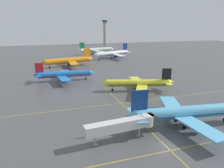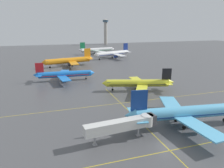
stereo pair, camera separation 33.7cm
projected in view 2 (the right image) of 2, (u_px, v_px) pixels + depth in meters
name	position (u px, v px, depth m)	size (l,w,h in m)	color
ground_plane	(165.00, 146.00, 53.27)	(600.00, 600.00, 0.00)	#4C4C4F
airliner_front_gate	(185.00, 113.00, 63.56)	(37.98, 32.47, 11.81)	#5BB7E5
airliner_second_row	(138.00, 83.00, 97.53)	(32.62, 27.85, 10.35)	yellow
airliner_third_row	(64.00, 74.00, 115.33)	(32.76, 28.17, 10.18)	blue
airliner_far_left_stand	(69.00, 61.00, 155.68)	(38.84, 33.00, 12.14)	orange
airliner_far_right_stand	(113.00, 53.00, 192.70)	(39.59, 33.91, 12.69)	white
airliner_distant_taxiway	(97.00, 50.00, 221.50)	(39.81, 34.06, 12.37)	white
taxiway_markings	(140.00, 121.00, 67.02)	(119.69, 74.86, 0.01)	yellow
jet_bridge	(126.00, 124.00, 56.02)	(20.13, 4.50, 5.58)	silver
control_tower	(106.00, 30.00, 328.02)	(8.82, 8.82, 38.31)	#ADA89E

